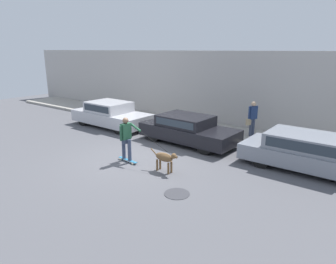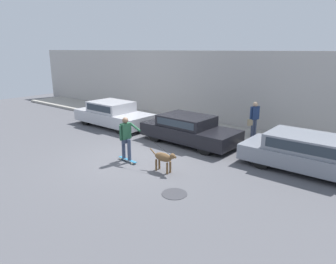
{
  "view_description": "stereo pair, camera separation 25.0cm",
  "coord_description": "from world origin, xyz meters",
  "px_view_note": "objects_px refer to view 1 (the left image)",
  "views": [
    {
      "loc": [
        7.19,
        -7.52,
        3.91
      ],
      "look_at": [
        0.72,
        0.97,
        0.95
      ],
      "focal_mm": 32.0,
      "sensor_mm": 36.0,
      "label": 1
    },
    {
      "loc": [
        7.39,
        -7.36,
        3.91
      ],
      "look_at": [
        0.72,
        0.97,
        0.95
      ],
      "focal_mm": 32.0,
      "sensor_mm": 36.0,
      "label": 2
    }
  ],
  "objects_px": {
    "parked_car_0": "(111,115)",
    "skateboarder": "(126,137)",
    "parked_car_2": "(310,153)",
    "pedestrian_with_bag": "(252,117)",
    "dog": "(165,158)",
    "parked_car_1": "(188,130)"
  },
  "relations": [
    {
      "from": "parked_car_2",
      "to": "dog",
      "type": "distance_m",
      "value": 4.83
    },
    {
      "from": "parked_car_0",
      "to": "parked_car_2",
      "type": "relative_size",
      "value": 0.98
    },
    {
      "from": "parked_car_0",
      "to": "skateboarder",
      "type": "height_order",
      "value": "skateboarder"
    },
    {
      "from": "parked_car_1",
      "to": "parked_car_0",
      "type": "bearing_deg",
      "value": -177.93
    },
    {
      "from": "parked_car_1",
      "to": "pedestrian_with_bag",
      "type": "height_order",
      "value": "pedestrian_with_bag"
    },
    {
      "from": "parked_car_2",
      "to": "skateboarder",
      "type": "bearing_deg",
      "value": -148.93
    },
    {
      "from": "parked_car_0",
      "to": "dog",
      "type": "xyz_separation_m",
      "value": [
        5.96,
        -3.07,
        -0.13
      ]
    },
    {
      "from": "parked_car_1",
      "to": "dog",
      "type": "bearing_deg",
      "value": -67.28
    },
    {
      "from": "dog",
      "to": "pedestrian_with_bag",
      "type": "bearing_deg",
      "value": 83.43
    },
    {
      "from": "dog",
      "to": "parked_car_0",
      "type": "bearing_deg",
      "value": 154.5
    },
    {
      "from": "dog",
      "to": "skateboarder",
      "type": "distance_m",
      "value": 1.71
    },
    {
      "from": "parked_car_0",
      "to": "dog",
      "type": "height_order",
      "value": "parked_car_0"
    },
    {
      "from": "parked_car_0",
      "to": "pedestrian_with_bag",
      "type": "relative_size",
      "value": 2.84
    },
    {
      "from": "parked_car_0",
      "to": "pedestrian_with_bag",
      "type": "xyz_separation_m",
      "value": [
        6.74,
        2.23,
        0.4
      ]
    },
    {
      "from": "parked_car_2",
      "to": "skateboarder",
      "type": "relative_size",
      "value": 1.85
    },
    {
      "from": "skateboarder",
      "to": "parked_car_1",
      "type": "bearing_deg",
      "value": 86.47
    },
    {
      "from": "parked_car_1",
      "to": "skateboarder",
      "type": "height_order",
      "value": "skateboarder"
    },
    {
      "from": "parked_car_1",
      "to": "pedestrian_with_bag",
      "type": "relative_size",
      "value": 2.75
    },
    {
      "from": "pedestrian_with_bag",
      "to": "parked_car_1",
      "type": "bearing_deg",
      "value": 74.26
    },
    {
      "from": "parked_car_2",
      "to": "pedestrian_with_bag",
      "type": "distance_m",
      "value": 3.72
    },
    {
      "from": "parked_car_1",
      "to": "pedestrian_with_bag",
      "type": "xyz_separation_m",
      "value": [
        1.94,
        2.23,
        0.42
      ]
    },
    {
      "from": "parked_car_0",
      "to": "dog",
      "type": "bearing_deg",
      "value": -26.44
    }
  ]
}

